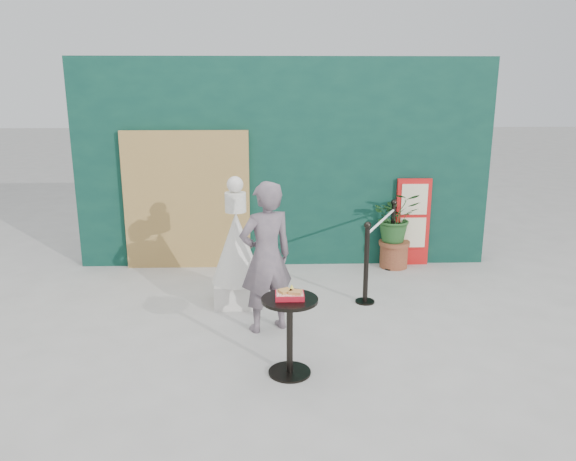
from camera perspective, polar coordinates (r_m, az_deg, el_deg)
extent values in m
plane|color=#ADAAA5|center=(5.67, 0.41, -12.96)|extent=(60.00, 60.00, 0.00)
cube|color=#0A3028|center=(8.25, -0.45, 6.81)|extent=(6.00, 0.30, 3.00)
cube|color=tan|center=(8.21, -10.23, 3.00)|extent=(1.80, 0.08, 2.00)
imported|color=slate|center=(6.02, -2.23, -2.75)|extent=(0.72, 0.61, 1.66)
cube|color=red|center=(8.49, 12.53, 0.84)|extent=(0.50, 0.06, 1.30)
cube|color=beige|center=(8.38, 12.72, 3.11)|extent=(0.38, 0.02, 0.45)
cube|color=beige|center=(8.49, 12.53, -0.20)|extent=(0.38, 0.02, 0.45)
cube|color=red|center=(8.59, 12.40, -2.46)|extent=(0.38, 0.02, 0.18)
cube|color=white|center=(6.98, -5.14, -6.25)|extent=(0.53, 0.53, 0.29)
cone|color=silver|center=(6.79, -5.25, -1.68)|extent=(0.62, 0.62, 0.87)
cylinder|color=white|center=(6.66, -5.36, 2.88)|extent=(0.25, 0.25, 0.23)
sphere|color=white|center=(6.62, -5.41, 4.68)|extent=(0.19, 0.19, 0.19)
cylinder|color=black|center=(5.43, 0.17, -14.18)|extent=(0.40, 0.40, 0.02)
cylinder|color=black|center=(5.27, 0.17, -10.85)|extent=(0.06, 0.06, 0.72)
cylinder|color=black|center=(5.12, 0.18, -7.06)|extent=(0.52, 0.52, 0.03)
cube|color=red|center=(5.11, 0.18, -6.64)|extent=(0.26, 0.19, 0.05)
cube|color=red|center=(5.10, 0.18, -6.36)|extent=(0.24, 0.17, 0.00)
cube|color=#DCA250|center=(5.10, -0.28, -6.16)|extent=(0.15, 0.14, 0.02)
cube|color=#D38E4D|center=(5.07, 0.75, -6.27)|extent=(0.13, 0.13, 0.02)
cone|color=yellow|center=(5.13, 0.38, -5.81)|extent=(0.06, 0.06, 0.06)
cylinder|color=brown|center=(8.43, 10.68, -2.55)|extent=(0.41, 0.41, 0.34)
cylinder|color=brown|center=(8.37, 10.75, -1.26)|extent=(0.45, 0.45, 0.06)
imported|color=#225022|center=(8.27, 10.88, 1.41)|extent=(0.67, 0.58, 0.74)
cylinder|color=black|center=(7.09, 7.81, -7.15)|extent=(0.24, 0.24, 0.02)
cylinder|color=black|center=(6.93, 7.95, -3.54)|extent=(0.06, 0.06, 0.96)
sphere|color=black|center=(6.79, 8.10, 0.55)|extent=(0.09, 0.09, 0.09)
cylinder|color=black|center=(8.40, 10.40, -3.74)|extent=(0.24, 0.24, 0.02)
cylinder|color=black|center=(8.27, 10.55, -0.64)|extent=(0.06, 0.06, 0.96)
sphere|color=black|center=(8.15, 10.72, 2.82)|extent=(0.09, 0.09, 0.09)
cylinder|color=white|center=(7.49, 9.49, 0.97)|extent=(0.63, 1.31, 0.03)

